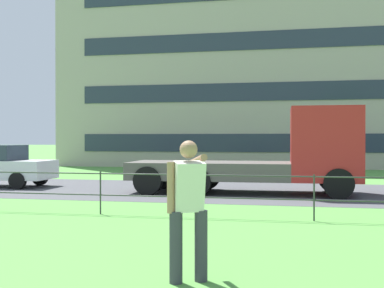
# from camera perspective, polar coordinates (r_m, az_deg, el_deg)

# --- Properties ---
(street_strip) EXTENTS (80.00, 6.98, 0.01)m
(street_strip) POSITION_cam_1_polar(r_m,az_deg,el_deg) (16.87, 13.07, -5.42)
(street_strip) COLOR #4C4C51
(street_strip) RESTS_ON ground
(park_fence) EXTENTS (38.92, 0.04, 1.00)m
(park_fence) POSITION_cam_1_polar(r_m,az_deg,el_deg) (11.03, 13.76, -5.07)
(park_fence) COLOR #333833
(park_fence) RESTS_ON ground
(person_thrower) EXTENTS (0.47, 0.88, 1.74)m
(person_thrower) POSITION_cam_1_polar(r_m,az_deg,el_deg) (6.16, -0.44, -7.03)
(person_thrower) COLOR #383842
(person_thrower) RESTS_ON ground
(flatbed_truck_right) EXTENTS (7.35, 2.58, 2.75)m
(flatbed_truck_right) POSITION_cam_1_polar(r_m,az_deg,el_deg) (16.22, 9.70, -1.36)
(flatbed_truck_right) COLOR #B22323
(flatbed_truck_right) RESTS_ON ground
(apartment_building_background) EXTENTS (26.02, 11.52, 18.87)m
(apartment_building_background) POSITION_cam_1_polar(r_m,az_deg,el_deg) (36.72, 7.73, 12.61)
(apartment_building_background) COLOR #ADA393
(apartment_building_background) RESTS_ON ground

